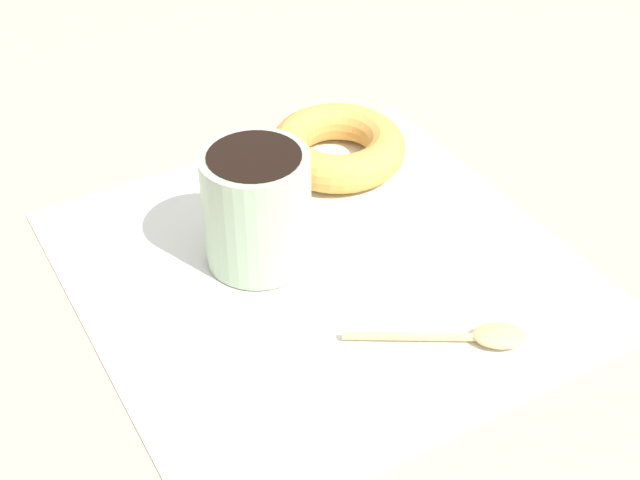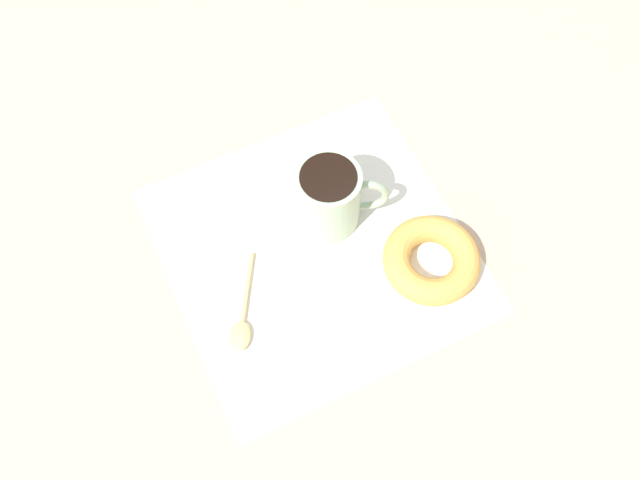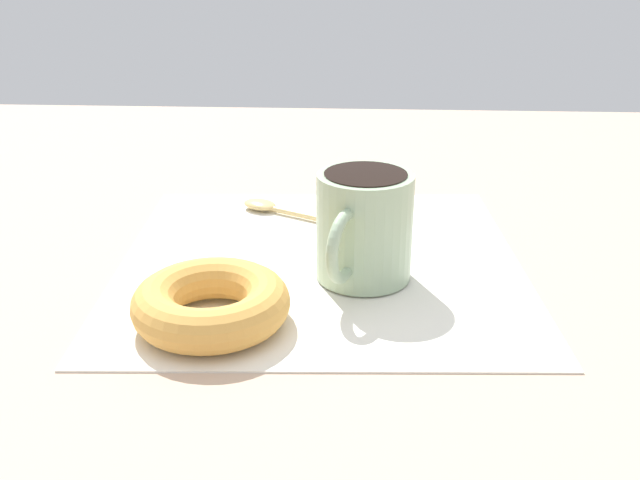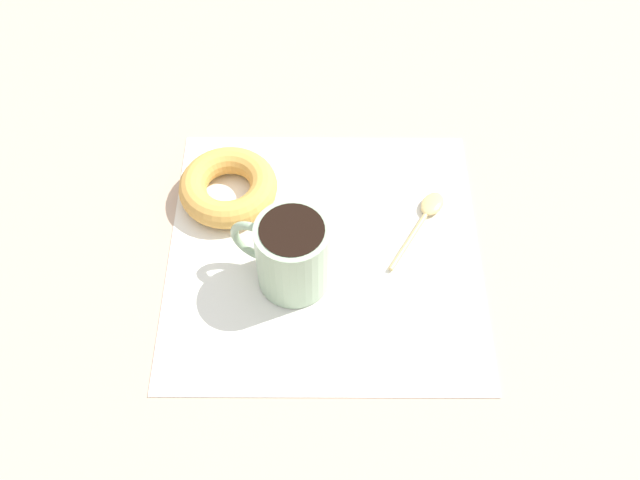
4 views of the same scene
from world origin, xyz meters
TOP-DOWN VIEW (x-y plane):
  - ground_plane at (0.00, 0.00)cm, footprint 120.00×120.00cm
  - napkin at (-0.47, 2.22)cm, footprint 35.89×35.89cm
  - coffee_cup at (-3.24, -1.40)cm, footprint 10.77×7.72cm
  - donut at (-11.42, 9.40)cm, footprint 11.36×11.36cm
  - spoon at (11.37, 7.73)cm, footprint 6.95×11.43cm

SIDE VIEW (x-z plane):
  - ground_plane at x=0.00cm, z-range -2.00..0.00cm
  - napkin at x=-0.47cm, z-range 0.00..0.30cm
  - spoon at x=11.37cm, z-range 0.25..1.15cm
  - donut at x=-11.42cm, z-range 0.30..3.49cm
  - coffee_cup at x=-3.24cm, z-range 0.43..9.25cm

